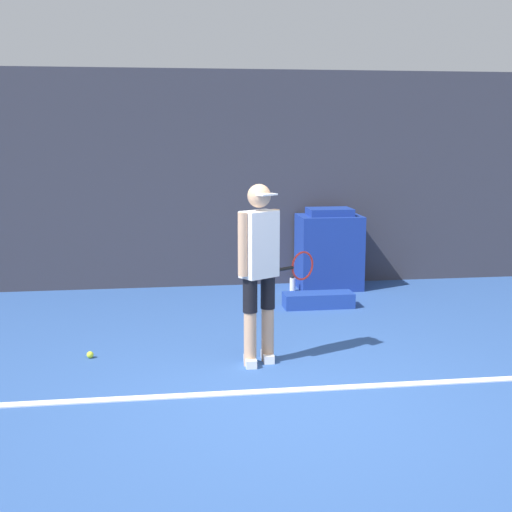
% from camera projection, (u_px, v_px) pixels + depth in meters
% --- Properties ---
extents(ground_plane, '(24.00, 24.00, 0.00)m').
position_uv_depth(ground_plane, '(289.00, 402.00, 5.89)').
color(ground_plane, '#2D5193').
extents(back_wall, '(24.00, 0.10, 3.04)m').
position_uv_depth(back_wall, '(229.00, 179.00, 10.08)').
color(back_wall, '#383842').
rests_on(back_wall, ground_plane).
extents(court_baseline, '(21.60, 0.10, 0.01)m').
position_uv_depth(court_baseline, '(284.00, 391.00, 6.13)').
color(court_baseline, white).
rests_on(court_baseline, ground_plane).
extents(tennis_player, '(0.82, 0.57, 1.73)m').
position_uv_depth(tennis_player, '(260.00, 265.00, 6.71)').
color(tennis_player, tan).
rests_on(tennis_player, ground_plane).
extents(tennis_ball, '(0.07, 0.07, 0.07)m').
position_uv_depth(tennis_ball, '(90.00, 355.00, 7.01)').
color(tennis_ball, '#D1E533').
rests_on(tennis_ball, ground_plane).
extents(covered_chair, '(0.87, 0.64, 1.14)m').
position_uv_depth(covered_chair, '(329.00, 250.00, 10.03)').
color(covered_chair, navy).
rests_on(covered_chair, ground_plane).
extents(equipment_bag, '(0.88, 0.31, 0.19)m').
position_uv_depth(equipment_bag, '(318.00, 300.00, 9.00)').
color(equipment_bag, '#1E3D99').
rests_on(equipment_bag, ground_plane).
extents(water_bottle, '(0.08, 0.08, 0.21)m').
position_uv_depth(water_bottle, '(293.00, 284.00, 9.89)').
color(water_bottle, white).
rests_on(water_bottle, ground_plane).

